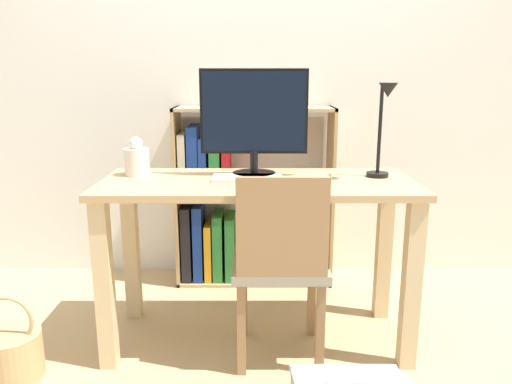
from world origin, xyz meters
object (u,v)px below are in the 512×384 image
object	(u,v)px
desk_lamp	(382,121)
chair	(279,260)
vase	(135,160)
keyboard	(246,178)
bookshelf	(221,205)
basket	(10,354)
monitor	(252,117)

from	to	relation	value
desk_lamp	chair	bearing A→B (deg)	-154.82
vase	keyboard	bearing A→B (deg)	-11.73
vase	bookshelf	size ratio (longest dim) A/B	0.17
desk_lamp	chair	size ratio (longest dim) A/B	0.50
keyboard	basket	size ratio (longest dim) A/B	0.85
desk_lamp	basket	size ratio (longest dim) A/B	1.16
bookshelf	basket	world-z (taller)	bookshelf
keyboard	desk_lamp	size ratio (longest dim) A/B	0.73
keyboard	basket	distance (m)	1.22
vase	chair	distance (m)	0.81
keyboard	bookshelf	distance (m)	0.78
monitor	basket	distance (m)	1.43
keyboard	bookshelf	world-z (taller)	bookshelf
desk_lamp	basket	distance (m)	1.84
monitor	bookshelf	size ratio (longest dim) A/B	0.46
desk_lamp	bookshelf	xyz separation A→B (m)	(-0.75, 0.68, -0.56)
basket	vase	bearing A→B (deg)	43.01
vase	chair	size ratio (longest dim) A/B	0.21
desk_lamp	bookshelf	bearing A→B (deg)	137.89
monitor	basket	size ratio (longest dim) A/B	1.34
monitor	vase	world-z (taller)	monitor
bookshelf	basket	distance (m)	1.35
monitor	desk_lamp	bearing A→B (deg)	-7.80
basket	bookshelf	bearing A→B (deg)	51.49
vase	desk_lamp	xyz separation A→B (m)	(1.10, -0.09, 0.18)
monitor	chair	world-z (taller)	monitor
desk_lamp	basket	xyz separation A→B (m)	(-1.56, -0.34, -0.92)
keyboard	bookshelf	size ratio (longest dim) A/B	0.30
vase	bookshelf	bearing A→B (deg)	59.19
desk_lamp	bookshelf	size ratio (longest dim) A/B	0.40
monitor	bookshelf	xyz separation A→B (m)	(-0.19, 0.60, -0.57)
keyboard	chair	size ratio (longest dim) A/B	0.36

